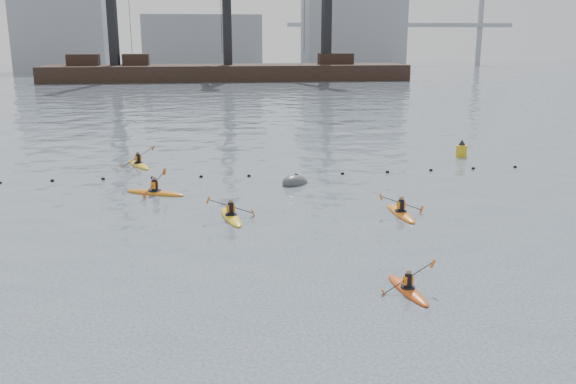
# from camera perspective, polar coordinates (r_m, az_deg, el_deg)

# --- Properties ---
(ground) EXTENTS (400.00, 400.00, 0.00)m
(ground) POSITION_cam_1_polar(r_m,az_deg,el_deg) (17.92, 8.20, -14.39)
(ground) COLOR #343F4B
(ground) RESTS_ON ground
(float_line) EXTENTS (33.24, 0.73, 0.24)m
(float_line) POSITION_cam_1_polar(r_m,az_deg,el_deg) (38.78, -1.47, 1.61)
(float_line) COLOR black
(float_line) RESTS_ON ground
(barge_pier) EXTENTS (72.00, 19.30, 29.50)m
(barge_pier) POSITION_cam_1_polar(r_m,az_deg,el_deg) (125.32, -5.73, 11.21)
(barge_pier) COLOR black
(barge_pier) RESTS_ON ground
(skyline) EXTENTS (141.00, 28.00, 22.00)m
(skyline) POSITION_cam_1_polar(r_m,az_deg,el_deg) (165.49, -5.43, 14.51)
(skyline) COLOR gray
(skyline) RESTS_ON ground
(kayaker_0) EXTENTS (2.00, 2.91, 1.17)m
(kayaker_0) POSITION_cam_1_polar(r_m,az_deg,el_deg) (21.77, 11.14, -8.88)
(kayaker_0) COLOR #C84612
(kayaker_0) RESTS_ON ground
(kayaker_2) EXTENTS (3.58, 2.32, 1.36)m
(kayaker_2) POSITION_cam_1_polar(r_m,az_deg,el_deg) (34.95, -12.34, -0.01)
(kayaker_2) COLOR orange
(kayaker_2) RESTS_ON ground
(kayaker_3) EXTENTS (2.37, 3.51, 1.31)m
(kayaker_3) POSITION_cam_1_polar(r_m,az_deg,el_deg) (29.76, -5.35, -2.25)
(kayaker_3) COLOR gold
(kayaker_3) RESTS_ON ground
(kayaker_4) EXTENTS (2.34, 3.42, 1.26)m
(kayaker_4) POSITION_cam_1_polar(r_m,az_deg,el_deg) (30.74, 10.51, -1.90)
(kayaker_4) COLOR orange
(kayaker_4) RESTS_ON ground
(kayaker_5) EXTENTS (2.30, 3.49, 1.43)m
(kayaker_5) POSITION_cam_1_polar(r_m,az_deg,el_deg) (42.98, -13.82, 2.56)
(kayaker_5) COLOR gold
(kayaker_5) RESTS_ON ground
(mooring_buoy) EXTENTS (2.48, 2.51, 1.47)m
(mooring_buoy) POSITION_cam_1_polar(r_m,az_deg,el_deg) (36.61, 0.70, 0.80)
(mooring_buoy) COLOR #3B3D40
(mooring_buoy) RESTS_ON ground
(nav_buoy) EXTENTS (0.78, 0.78, 1.43)m
(nav_buoy) POSITION_cam_1_polar(r_m,az_deg,el_deg) (46.70, 15.92, 3.75)
(nav_buoy) COLOR gold
(nav_buoy) RESTS_ON ground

